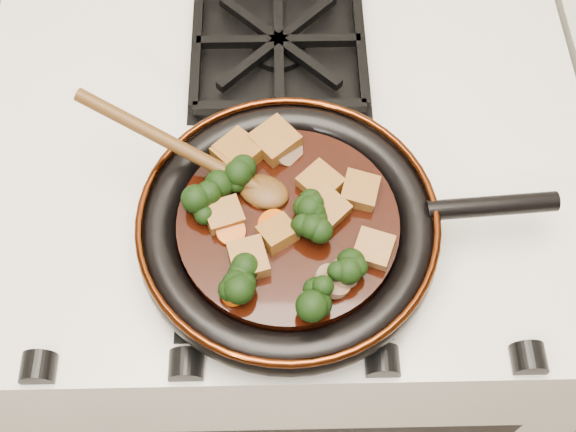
{
  "coord_description": "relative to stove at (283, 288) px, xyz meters",
  "views": [
    {
      "loc": [
        -0.0,
        1.18,
        1.62
      ],
      "look_at": [
        0.01,
        1.55,
        0.97
      ],
      "focal_mm": 45.0,
      "sensor_mm": 36.0,
      "label": 1
    }
  ],
  "objects": [
    {
      "name": "stove",
      "position": [
        0.0,
        0.0,
        0.0
      ],
      "size": [
        0.76,
        0.6,
        0.9
      ],
      "primitive_type": "cube",
      "color": "beige",
      "rests_on": "ground"
    },
    {
      "name": "burner_grate_front",
      "position": [
        0.0,
        -0.14,
        0.46
      ],
      "size": [
        0.23,
        0.23,
        0.03
      ],
      "primitive_type": null,
      "color": "black",
      "rests_on": "stove"
    },
    {
      "name": "burner_grate_back",
      "position": [
        0.0,
        0.14,
        0.46
      ],
      "size": [
        0.23,
        0.23,
        0.03
      ],
      "primitive_type": null,
      "color": "black",
      "rests_on": "stove"
    },
    {
      "name": "skillet",
      "position": [
        0.01,
        -0.14,
        0.49
      ],
      "size": [
        0.45,
        0.32,
        0.05
      ],
      "rotation": [
        0.0,
        0.0,
        0.07
      ],
      "color": "black",
      "rests_on": "burner_grate_front"
    },
    {
      "name": "braising_sauce",
      "position": [
        0.01,
        -0.14,
        0.5
      ],
      "size": [
        0.23,
        0.23,
        0.02
      ],
      "primitive_type": "cylinder",
      "color": "black",
      "rests_on": "skillet"
    },
    {
      "name": "tofu_cube_0",
      "position": [
        -0.05,
        -0.06,
        0.52
      ],
      "size": [
        0.06,
        0.06,
        0.03
      ],
      "primitive_type": "cube",
      "rotation": [
        -0.06,
        0.05,
        0.79
      ],
      "color": "brown",
      "rests_on": "braising_sauce"
    },
    {
      "name": "tofu_cube_1",
      "position": [
        0.09,
        -0.18,
        0.52
      ],
      "size": [
        0.05,
        0.05,
        0.02
      ],
      "primitive_type": "cube",
      "rotation": [
        -0.05,
        -0.11,
        1.2
      ],
      "color": "brown",
      "rests_on": "braising_sauce"
    },
    {
      "name": "tofu_cube_2",
      "position": [
        0.08,
        -0.11,
        0.52
      ],
      "size": [
        0.05,
        0.05,
        0.03
      ],
      "primitive_type": "cube",
      "rotation": [
        0.1,
        -0.03,
        1.3
      ],
      "color": "brown",
      "rests_on": "braising_sauce"
    },
    {
      "name": "tofu_cube_3",
      "position": [
        0.05,
        -0.13,
        0.52
      ],
      "size": [
        0.05,
        0.05,
        0.03
      ],
      "primitive_type": "cube",
      "rotation": [
        -0.01,
        -0.1,
        2.35
      ],
      "color": "brown",
      "rests_on": "braising_sauce"
    },
    {
      "name": "tofu_cube_4",
      "position": [
        -0.06,
        -0.14,
        0.52
      ],
      "size": [
        0.05,
        0.04,
        0.02
      ],
      "primitive_type": "cube",
      "rotation": [
        0.08,
        0.05,
        0.34
      ],
      "color": "brown",
      "rests_on": "braising_sauce"
    },
    {
      "name": "tofu_cube_5",
      "position": [
        -0.03,
        -0.19,
        0.52
      ],
      "size": [
        0.04,
        0.05,
        0.02
      ],
      "primitive_type": "cube",
      "rotation": [
        -0.01,
        -0.02,
        1.82
      ],
      "color": "brown",
      "rests_on": "braising_sauce"
    },
    {
      "name": "tofu_cube_6",
      "position": [
        -0.01,
        -0.05,
        0.52
      ],
      "size": [
        0.06,
        0.06,
        0.03
      ],
      "primitive_type": "cube",
      "rotation": [
        -0.01,
        -0.04,
        0.69
      ],
      "color": "brown",
      "rests_on": "braising_sauce"
    },
    {
      "name": "tofu_cube_7",
      "position": [
        0.04,
        -0.1,
        0.52
      ],
      "size": [
        0.06,
        0.05,
        0.02
      ],
      "primitive_type": "cube",
      "rotation": [
        -0.04,
        -0.06,
        0.75
      ],
      "color": "brown",
      "rests_on": "braising_sauce"
    },
    {
      "name": "tofu_cube_8",
      "position": [
        -0.0,
        -0.16,
        0.52
      ],
      "size": [
        0.05,
        0.05,
        0.02
      ],
      "primitive_type": "cube",
      "rotation": [
        -0.11,
        0.07,
        0.59
      ],
      "color": "brown",
      "rests_on": "braising_sauce"
    },
    {
      "name": "tofu_cube_9",
      "position": [
        -0.05,
        -0.06,
        0.52
      ],
      "size": [
        0.06,
        0.06,
        0.03
      ],
      "primitive_type": "cube",
      "rotation": [
        0.04,
        0.07,
        2.3
      ],
      "color": "brown",
      "rests_on": "braising_sauce"
    },
    {
      "name": "broccoli_floret_0",
      "position": [
        0.03,
        -0.16,
        0.52
      ],
      "size": [
        0.09,
        0.08,
        0.07
      ],
      "primitive_type": null,
      "rotation": [
        0.18,
        0.13,
        0.94
      ],
      "color": "black",
      "rests_on": "braising_sauce"
    },
    {
      "name": "broccoli_floret_1",
      "position": [
        -0.05,
        -0.09,
        0.52
      ],
      "size": [
        0.07,
        0.08,
        0.07
      ],
      "primitive_type": null,
      "rotation": [
        0.09,
        -0.18,
        1.42
      ],
      "color": "black",
      "rests_on": "braising_sauce"
    },
    {
      "name": "broccoli_floret_2",
      "position": [
        -0.05,
        -0.21,
        0.52
      ],
      "size": [
        0.08,
        0.08,
        0.07
      ],
      "primitive_type": null,
      "rotation": [
        -0.24,
        -0.18,
        1.42
      ],
      "color": "black",
      "rests_on": "braising_sauce"
    },
    {
      "name": "broccoli_floret_3",
      "position": [
        -0.09,
        -0.13,
        0.52
      ],
      "size": [
        0.08,
        0.08,
        0.06
      ],
      "primitive_type": null,
      "rotation": [
        0.08,
        0.08,
        2.83
      ],
      "color": "black",
      "rests_on": "braising_sauce"
    },
    {
      "name": "broccoli_floret_4",
      "position": [
        0.06,
        -0.2,
        0.52
      ],
      "size": [
        0.08,
        0.08,
        0.07
      ],
      "primitive_type": null,
      "rotation": [
        -0.12,
        -0.23,
        1.18
      ],
      "color": "black",
      "rests_on": "braising_sauce"
    },
    {
      "name": "broccoli_floret_5",
      "position": [
        0.02,
        -0.14,
        0.52
      ],
      "size": [
        0.06,
        0.07,
        0.06
      ],
      "primitive_type": null,
      "rotation": [
        -0.2,
        0.02,
        0.17
      ],
      "color": "black",
      "rests_on": "braising_sauce"
    },
    {
      "name": "broccoli_floret_6",
      "position": [
        0.03,
        -0.23,
        0.52
      ],
      "size": [
        0.08,
        0.08,
        0.07
      ],
      "primitive_type": null,
      "rotation": [
        -0.19,
        0.11,
        1.32
      ],
      "color": "black",
      "rests_on": "braising_sauce"
    },
    {
      "name": "carrot_coin_0",
      "position": [
        -0.05,
        -0.23,
        0.51
      ],
      "size": [
        0.03,
        0.03,
        0.02
      ],
      "primitive_type": "cylinder",
      "rotation": [
        -0.26,
        -0.33,
        0.0
      ],
      "color": "#B94505",
      "rests_on": "braising_sauce"
    },
    {
      "name": "carrot_coin_1",
      "position": [
        0.04,
        -0.13,
        0.51
      ],
      "size": [
        0.03,
        0.03,
        0.02
      ],
      "primitive_type": "cylinder",
      "rotation": [
        -0.11,
        -0.24,
        0.0
      ],
      "color": "#B94505",
      "rests_on": "braising_sauce"
    },
    {
      "name": "carrot_coin_2",
      "position": [
        -0.05,
        -0.16,
        0.51
      ],
      "size": [
        0.03,
        0.03,
        0.02
      ],
      "primitive_type": "cylinder",
      "rotation": [
        0.3,
        0.2,
        0.0
      ],
      "color": "#B94505",
      "rests_on": "braising_sauce"
    },
    {
      "name": "carrot_coin_3",
      "position": [
        -0.01,
        -0.15,
        0.51
      ],
      "size": [
        0.03,
        0.03,
        0.02
      ],
      "primitive_type": "cylinder",
      "rotation": [
        -0.01,
        -0.34,
        0.0
      ],
      "color": "#B94505",
      "rests_on": "braising_sauce"
    },
    {
      "name": "carrot_coin_4",
      "position": [
        -0.02,
        -0.11,
        0.51
      ],
      "size": [
        0.03,
        0.03,
        0.01
      ],
      "primitive_type": "cylinder",
      "rotation": [
        0.19,
        -0.05,
        0.0
      ],
      "color": "#B94505",
      "rests_on": "braising_sauce"
    },
    {
      "name": "carrot_coin_5",
      "position": [
        -0.06,
        -0.13,
        0.51
      ],
      "size": [
        0.03,
        0.03,
        0.02
      ],
      "primitive_type": "cylinder",
      "rotation": [
        0.33,
        0.28,
        0.0
      ],
      "color": "#B94505",
      "rests_on": "braising_sauce"
    },
    {
      "name": "mushroom_slice_0",
      "position": [
        0.05,
        -0.22,
        0.52
      ],
      "size": [
        0.05,
        0.05,
        0.02
      ],
      "primitive_type": "cylinder",
      "rotation": [
        0.43,
        0.0,
        2.05
      ],
      "color": "brown",
      "rests_on": "braising_sauce"
    },
    {
      "name": "mushroom_slice_1",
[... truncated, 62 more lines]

